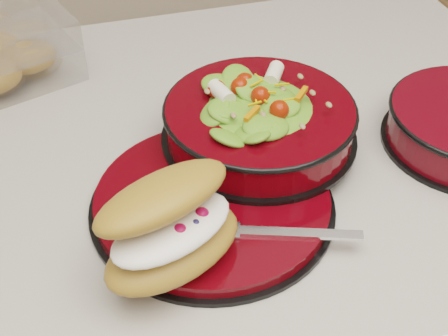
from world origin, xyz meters
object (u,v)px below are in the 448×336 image
object	(u,v)px
dinner_plate	(213,202)
fork	(276,232)
salad_bowl	(260,115)
croissant	(171,227)

from	to	relation	value
dinner_plate	fork	bearing A→B (deg)	-57.37
salad_bowl	croissant	bearing A→B (deg)	-132.15
salad_bowl	dinner_plate	bearing A→B (deg)	-134.37
dinner_plate	salad_bowl	distance (m)	0.13
croissant	fork	bearing A→B (deg)	-23.08
salad_bowl	croissant	xyz separation A→B (m)	(-0.15, -0.16, 0.01)
dinner_plate	croissant	world-z (taller)	croissant
salad_bowl	croissant	world-z (taller)	salad_bowl
dinner_plate	croissant	size ratio (longest dim) A/B	1.61
salad_bowl	croissant	size ratio (longest dim) A/B	1.40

